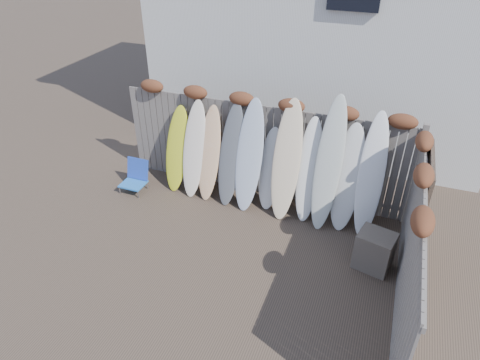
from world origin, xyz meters
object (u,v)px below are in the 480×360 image
(lattice_panel, at_px, (418,212))
(surfboard_0, at_px, (177,149))
(beach_chair, at_px, (135,176))
(wooden_crate, at_px, (374,251))

(lattice_panel, relative_size, surfboard_0, 1.09)
(beach_chair, height_order, lattice_panel, lattice_panel)
(beach_chair, xyz_separation_m, wooden_crate, (5.11, -0.67, 0.03))
(wooden_crate, distance_m, surfboard_0, 4.47)
(wooden_crate, xyz_separation_m, surfboard_0, (-4.29, 1.13, 0.56))
(wooden_crate, distance_m, lattice_panel, 0.96)
(beach_chair, height_order, surfboard_0, surfboard_0)
(beach_chair, bearing_deg, wooden_crate, -7.46)
(wooden_crate, height_order, lattice_panel, lattice_panel)
(lattice_panel, distance_m, surfboard_0, 4.89)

